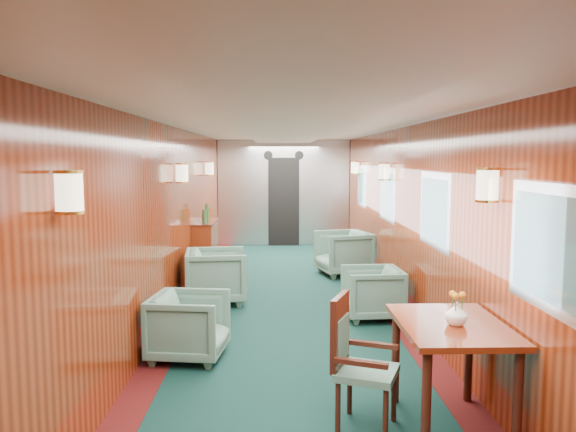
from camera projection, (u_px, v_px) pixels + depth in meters
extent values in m
plane|color=#0C2E28|center=(290.00, 318.00, 7.01)|extent=(12.00, 12.00, 0.00)
cube|color=white|center=(290.00, 129.00, 6.77)|extent=(3.00, 12.00, 0.10)
cube|color=white|center=(290.00, 128.00, 6.77)|extent=(1.20, 12.00, 0.06)
cube|color=maroon|center=(284.00, 193.00, 12.86)|extent=(3.00, 0.10, 2.40)
cube|color=maroon|center=(168.00, 223.00, 6.86)|extent=(0.10, 12.00, 2.40)
cube|color=maroon|center=(412.00, 223.00, 6.92)|extent=(0.10, 12.00, 2.40)
cube|color=#3F0C0C|center=(182.00, 319.00, 6.99)|extent=(0.30, 12.00, 0.01)
cube|color=#3F0C0C|center=(398.00, 317.00, 7.04)|extent=(0.30, 12.00, 0.01)
cube|color=silver|center=(284.00, 193.00, 12.78)|extent=(2.98, 0.12, 2.38)
cube|color=black|center=(284.00, 202.00, 12.72)|extent=(0.70, 0.06, 2.00)
cylinder|color=black|center=(268.00, 155.00, 12.61)|extent=(0.20, 0.04, 0.20)
cylinder|color=black|center=(299.00, 155.00, 12.63)|extent=(0.20, 0.04, 0.20)
cube|color=silver|center=(549.00, 249.00, 3.42)|extent=(0.02, 1.10, 0.80)
cube|color=slate|center=(548.00, 249.00, 3.42)|extent=(0.01, 0.96, 0.66)
cube|color=silver|center=(434.00, 210.00, 5.90)|extent=(0.02, 1.10, 0.80)
cube|color=slate|center=(433.00, 210.00, 5.90)|extent=(0.01, 0.96, 0.66)
cube|color=silver|center=(387.00, 195.00, 8.39)|extent=(0.02, 1.10, 0.80)
cube|color=slate|center=(387.00, 195.00, 8.39)|extent=(0.01, 0.96, 0.66)
cube|color=silver|center=(362.00, 186.00, 10.87)|extent=(0.02, 1.10, 0.80)
cube|color=slate|center=(361.00, 186.00, 10.87)|extent=(0.01, 0.96, 0.66)
cylinder|color=beige|center=(69.00, 192.00, 3.32)|extent=(0.16, 0.16, 0.24)
cylinder|color=gold|center=(70.00, 212.00, 3.33)|extent=(0.17, 0.17, 0.02)
cylinder|color=beige|center=(487.00, 185.00, 4.17)|extent=(0.16, 0.16, 0.24)
cylinder|color=gold|center=(487.00, 201.00, 4.18)|extent=(0.17, 0.17, 0.02)
cylinder|color=beige|center=(182.00, 173.00, 7.29)|extent=(0.16, 0.16, 0.24)
cylinder|color=gold|center=(182.00, 182.00, 7.31)|extent=(0.17, 0.17, 0.02)
cylinder|color=beige|center=(384.00, 171.00, 8.15)|extent=(0.16, 0.16, 0.24)
cylinder|color=gold|center=(384.00, 180.00, 8.16)|extent=(0.17, 0.17, 0.02)
cylinder|color=beige|center=(209.00, 169.00, 10.28)|extent=(0.16, 0.16, 0.24)
cylinder|color=gold|center=(209.00, 175.00, 10.29)|extent=(0.17, 0.17, 0.02)
cylinder|color=beige|center=(355.00, 168.00, 11.13)|extent=(0.16, 0.16, 0.24)
cylinder|color=gold|center=(355.00, 174.00, 11.15)|extent=(0.17, 0.17, 0.02)
cube|color=maroon|center=(451.00, 326.00, 4.08)|extent=(0.76, 1.08, 0.04)
cylinder|color=#3E170E|center=(426.00, 407.00, 3.66)|extent=(0.06, 0.06, 0.76)
cylinder|color=#3E170E|center=(517.00, 406.00, 3.67)|extent=(0.06, 0.06, 0.76)
cylinder|color=#3E170E|center=(396.00, 357.00, 4.58)|extent=(0.06, 0.06, 0.76)
cylinder|color=#3E170E|center=(469.00, 356.00, 4.59)|extent=(0.06, 0.06, 0.76)
cube|color=#214D43|center=(367.00, 373.00, 4.14)|extent=(0.55, 0.55, 0.05)
cube|color=#3E170E|center=(340.00, 331.00, 4.19)|extent=(0.18, 0.37, 0.55)
cube|color=#214D43|center=(343.00, 339.00, 4.18)|extent=(0.12, 0.28, 0.33)
cube|color=#3E170E|center=(361.00, 363.00, 3.93)|extent=(0.37, 0.18, 0.04)
cube|color=#3E170E|center=(373.00, 345.00, 4.32)|extent=(0.37, 0.18, 0.04)
cylinder|color=#3E170E|center=(338.00, 408.00, 4.07)|extent=(0.04, 0.04, 0.39)
cylinder|color=#3E170E|center=(386.00, 415.00, 3.95)|extent=(0.04, 0.04, 0.39)
cylinder|color=#3E170E|center=(350.00, 389.00, 4.39)|extent=(0.04, 0.04, 0.39)
cylinder|color=#3E170E|center=(394.00, 396.00, 4.27)|extent=(0.04, 0.04, 0.39)
cube|color=maroon|center=(206.00, 250.00, 9.27)|extent=(0.32, 1.05, 0.95)
cube|color=#3E170E|center=(206.00, 222.00, 9.22)|extent=(0.34, 1.07, 0.02)
cylinder|color=#2A542D|center=(204.00, 216.00, 8.94)|extent=(0.07, 0.07, 0.22)
cylinder|color=#2A542D|center=(207.00, 212.00, 9.31)|extent=(0.06, 0.06, 0.28)
cylinder|color=gold|center=(209.00, 214.00, 9.52)|extent=(0.08, 0.08, 0.18)
imported|color=white|center=(456.00, 314.00, 4.02)|extent=(0.21, 0.21, 0.17)
imported|color=#214D43|center=(189.00, 326.00, 5.59)|extent=(0.81, 0.79, 0.66)
imported|color=#214D43|center=(217.00, 276.00, 7.75)|extent=(0.91, 0.89, 0.75)
imported|color=#214D43|center=(372.00, 293.00, 6.98)|extent=(0.75, 0.73, 0.65)
imported|color=#214D43|center=(343.00, 253.00, 9.59)|extent=(1.01, 1.00, 0.76)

